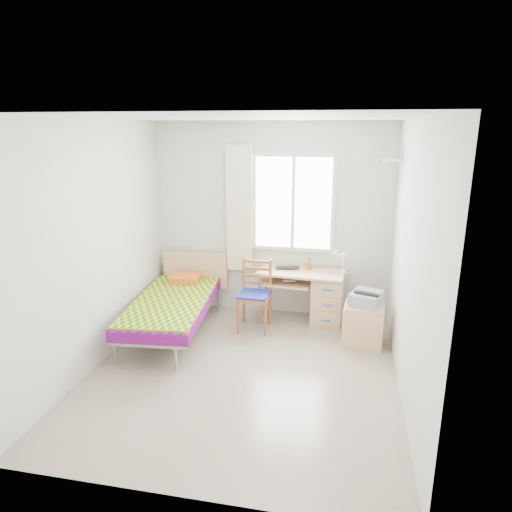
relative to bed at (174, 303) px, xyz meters
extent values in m
plane|color=#BCAD93|center=(1.06, -0.80, -0.40)|extent=(3.50, 3.50, 0.00)
plane|color=white|center=(1.06, -0.80, 2.20)|extent=(3.50, 3.50, 0.00)
plane|color=silver|center=(1.06, 0.95, 0.90)|extent=(3.20, 0.00, 3.20)
plane|color=silver|center=(-0.54, -0.80, 0.90)|extent=(0.00, 3.50, 3.50)
plane|color=silver|center=(2.66, -0.80, 0.90)|extent=(0.00, 3.50, 3.50)
cube|color=white|center=(1.36, 0.93, 1.15)|extent=(1.10, 0.04, 1.30)
cube|color=white|center=(1.36, 0.92, 1.15)|extent=(1.00, 0.02, 1.20)
cube|color=white|center=(1.36, 0.92, 1.15)|extent=(0.04, 0.02, 1.20)
cube|color=beige|center=(0.64, 0.88, 1.05)|extent=(0.35, 0.05, 1.70)
cube|color=white|center=(2.55, 0.60, 1.75)|extent=(0.20, 0.32, 0.03)
cube|color=gray|center=(0.00, -0.07, -0.08)|extent=(1.01, 1.95, 0.06)
cube|color=#B40C20|center=(0.00, -0.07, 0.00)|extent=(1.05, 1.97, 0.13)
cube|color=gold|center=(0.00, -0.09, 0.07)|extent=(1.02, 1.85, 0.03)
cube|color=tan|center=(0.00, 0.84, 0.16)|extent=(0.91, 0.13, 0.52)
cube|color=orange|center=(-0.05, 0.57, 0.13)|extent=(0.40, 0.35, 0.09)
cylinder|color=gray|center=(-0.35, -0.91, -0.25)|extent=(0.04, 0.04, 0.30)
cylinder|color=gray|center=(0.35, 0.77, -0.25)|extent=(0.04, 0.04, 0.30)
cube|color=tan|center=(1.52, 0.67, 0.28)|extent=(1.15, 0.60, 0.03)
cube|color=tan|center=(1.88, 0.67, -0.07)|extent=(0.43, 0.52, 0.67)
cube|color=tan|center=(1.31, 0.67, 0.14)|extent=(0.71, 0.52, 0.02)
cylinder|color=gray|center=(1.00, 0.46, -0.07)|extent=(0.03, 0.03, 0.67)
cylinder|color=gray|center=(1.00, 0.87, -0.07)|extent=(0.03, 0.03, 0.67)
cube|color=#934A1C|center=(0.96, 0.29, 0.04)|extent=(0.40, 0.40, 0.04)
cube|color=navy|center=(0.96, 0.29, 0.07)|extent=(0.38, 0.38, 0.04)
cube|color=#934A1C|center=(0.96, 0.47, 0.31)|extent=(0.35, 0.04, 0.39)
cylinder|color=#934A1C|center=(0.79, 0.12, -0.18)|extent=(0.03, 0.03, 0.44)
cylinder|color=#934A1C|center=(1.14, 0.47, 0.05)|extent=(0.04, 0.04, 0.90)
cube|color=tan|center=(2.32, 0.13, -0.15)|extent=(0.48, 0.44, 0.50)
cube|color=tan|center=(2.09, 0.13, -0.04)|extent=(0.04, 0.37, 0.18)
cube|color=tan|center=(2.09, 0.13, -0.25)|extent=(0.04, 0.37, 0.18)
cube|color=#97989E|center=(2.33, 0.15, 0.18)|extent=(0.43, 0.46, 0.15)
cube|color=black|center=(2.33, 0.15, 0.25)|extent=(0.34, 0.37, 0.02)
imported|color=black|center=(1.33, 0.71, 0.31)|extent=(0.34, 0.25, 0.02)
cylinder|color=orange|center=(1.60, 0.79, 0.34)|extent=(0.09, 0.09, 0.09)
cylinder|color=white|center=(2.05, 0.69, 0.31)|extent=(0.09, 0.09, 0.03)
cylinder|color=white|center=(2.05, 0.69, 0.44)|extent=(0.02, 0.11, 0.25)
cylinder|color=white|center=(2.03, 0.61, 0.57)|extent=(0.12, 0.22, 0.10)
cone|color=white|center=(1.95, 0.51, 0.60)|extent=(0.13, 0.14, 0.12)
imported|color=gray|center=(1.28, 0.65, 0.19)|extent=(0.19, 0.25, 0.02)
camera|label=1|loc=(2.05, -5.02, 2.12)|focal=32.00mm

